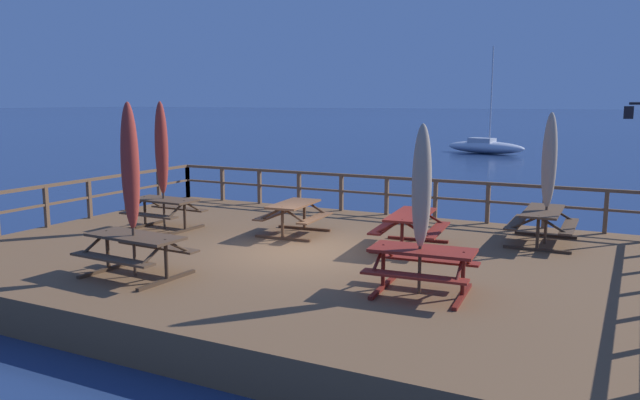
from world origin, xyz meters
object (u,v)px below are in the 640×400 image
Objects in this scene: patio_umbrella_tall_mid_left at (422,187)px; picnic_table_mid_centre at (411,223)px; picnic_table_back_right at (543,219)px; picnic_table_front_right at (294,212)px; picnic_table_front_left at (136,246)px; picnic_table_back_left at (164,207)px; sailboat_distant at (485,146)px; patio_umbrella_short_front at (130,167)px; picnic_table_mid_left at (422,261)px; patio_umbrella_short_mid at (162,148)px; patio_umbrella_tall_back_left at (549,161)px.

picnic_table_mid_centre is at bearing 111.48° from patio_umbrella_tall_mid_left.
picnic_table_back_right is 1.00× the size of picnic_table_mid_centre.
picnic_table_front_right is 2.96m from picnic_table_mid_centre.
picnic_table_back_left is at bearing 124.04° from picnic_table_front_left.
picnic_table_back_left is 0.22× the size of sailboat_distant.
sailboat_distant reaches higher than patio_umbrella_tall_mid_left.
sailboat_distant is at bearing 93.05° from patio_umbrella_short_front.
picnic_table_front_right and picnic_table_mid_centre have the same top height.
patio_umbrella_short_front is (-5.00, -1.38, 1.46)m from picnic_table_mid_left.
picnic_table_back_right is at bearing 44.60° from picnic_table_front_left.
patio_umbrella_short_mid is at bearing 124.20° from picnic_table_front_left.
sailboat_distant is at bearing 100.80° from picnic_table_mid_left.
sailboat_distant is (-8.30, 32.13, -0.71)m from picnic_table_back_right.
picnic_table_front_right is 0.86× the size of picnic_table_mid_centre.
patio_umbrella_tall_mid_left is 0.37× the size of sailboat_distant.
picnic_table_front_left is 0.97× the size of picnic_table_mid_centre.
picnic_table_front_left is at bearing -86.93° from sailboat_distant.
patio_umbrella_tall_back_left is 0.38× the size of sailboat_distant.
picnic_table_back_right is at bearing 16.75° from picnic_table_back_left.
patio_umbrella_short_mid reaches higher than picnic_table_back_left.
picnic_table_mid_centre is 0.68× the size of patio_umbrella_tall_back_left.
picnic_table_mid_centre is (2.96, -0.08, 0.01)m from picnic_table_front_right.
picnic_table_front_right is at bearing 178.45° from picnic_table_mid_centre.
patio_umbrella_short_front is at bearing -56.28° from picnic_table_back_left.
sailboat_distant is (0.38, 34.71, -2.17)m from patio_umbrella_short_mid.
patio_umbrella_short_front is at bearing -164.73° from patio_umbrella_tall_mid_left.
patio_umbrella_tall_back_left reaches higher than picnic_table_mid_left.
sailboat_distant is at bearing 94.81° from picnic_table_front_right.
picnic_table_mid_centre is at bearing -80.29° from sailboat_distant.
picnic_table_mid_centre is (-2.49, -1.77, -0.00)m from picnic_table_back_right.
picnic_table_front_right is 3.66m from patio_umbrella_short_mid.
picnic_table_back_left is (-8.65, -2.60, -0.01)m from picnic_table_back_right.
picnic_table_back_left is 34.74m from sailboat_distant.
picnic_table_front_left is at bearing -130.54° from picnic_table_mid_centre.
picnic_table_back_right and picnic_table_mid_centre have the same top height.
patio_umbrella_short_front reaches higher than picnic_table_back_left.
patio_umbrella_short_front is at bearing -135.54° from patio_umbrella_tall_back_left.
picnic_table_back_left is 0.61× the size of patio_umbrella_tall_mid_left.
picnic_table_mid_left is 0.57× the size of patio_umbrella_short_mid.
picnic_table_mid_left is 0.91× the size of picnic_table_back_right.
picnic_table_mid_centre is 0.71× the size of patio_umbrella_tall_mid_left.
patio_umbrella_tall_mid_left is 5.04m from patio_umbrella_tall_back_left.
patio_umbrella_short_front is (-6.25, -6.19, 1.45)m from picnic_table_back_right.
patio_umbrella_tall_back_left is at bearing 44.46° from patio_umbrella_short_front.
patio_umbrella_short_mid reaches higher than patio_umbrella_short_front.
patio_umbrella_short_mid is at bearing -163.47° from picnic_table_back_right.
sailboat_distant is (-2.05, 38.29, -0.71)m from picnic_table_front_left.
patio_umbrella_short_mid is 1.00× the size of patio_umbrella_short_front.
picnic_table_back_right is at bearing 16.53° from patio_umbrella_short_mid.
picnic_table_mid_left is 0.57× the size of patio_umbrella_short_front.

